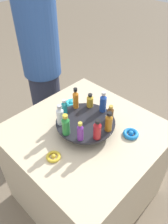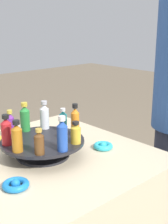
# 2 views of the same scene
# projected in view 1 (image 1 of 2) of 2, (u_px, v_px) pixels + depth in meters

# --- Properties ---
(ground_plane) EXTENTS (12.00, 12.00, 0.00)m
(ground_plane) POSITION_uv_depth(u_px,v_px,m) (85.00, 193.00, 1.76)
(ground_plane) COLOR #756651
(party_table) EXTENTS (0.84, 0.84, 0.72)m
(party_table) POSITION_uv_depth(u_px,v_px,m) (85.00, 166.00, 1.53)
(party_table) COLOR beige
(party_table) RESTS_ON ground_plane
(display_stand) EXTENTS (0.34, 0.34, 0.07)m
(display_stand) POSITION_uv_depth(u_px,v_px,m) (86.00, 124.00, 1.27)
(display_stand) COLOR black
(display_stand) RESTS_ON party_table
(bottle_clear) EXTENTS (0.04, 0.04, 0.13)m
(bottle_clear) POSITION_uv_depth(u_px,v_px,m) (60.00, 115.00, 1.20)
(bottle_clear) COLOR silver
(bottle_clear) RESTS_ON display_stand
(bottle_green) EXTENTS (0.04, 0.04, 0.13)m
(bottle_green) POSITION_uv_depth(u_px,v_px,m) (66.00, 125.00, 1.14)
(bottle_green) COLOR #288438
(bottle_green) RESTS_ON display_stand
(bottle_purple) EXTENTS (0.03, 0.03, 0.12)m
(bottle_purple) POSITION_uv_depth(u_px,v_px,m) (80.00, 132.00, 1.11)
(bottle_purple) COLOR #702D93
(bottle_purple) RESTS_ON display_stand
(bottle_red) EXTENTS (0.04, 0.04, 0.12)m
(bottle_red) POSITION_uv_depth(u_px,v_px,m) (97.00, 130.00, 1.12)
(bottle_red) COLOR #B21E23
(bottle_red) RESTS_ON display_stand
(bottle_amber) EXTENTS (0.04, 0.04, 0.12)m
(bottle_amber) POSITION_uv_depth(u_px,v_px,m) (109.00, 122.00, 1.17)
(bottle_amber) COLOR #AD6B19
(bottle_amber) RESTS_ON display_stand
(bottle_brown) EXTENTS (0.04, 0.04, 0.10)m
(bottle_brown) POSITION_uv_depth(u_px,v_px,m) (110.00, 113.00, 1.24)
(bottle_brown) COLOR brown
(bottle_brown) RESTS_ON display_stand
(bottle_blue) EXTENTS (0.04, 0.04, 0.14)m
(bottle_blue) POSITION_uv_depth(u_px,v_px,m) (103.00, 102.00, 1.29)
(bottle_blue) COLOR #234CAD
(bottle_blue) RESTS_ON display_stand
(bottle_gold) EXTENTS (0.04, 0.04, 0.09)m
(bottle_gold) POSITION_uv_depth(u_px,v_px,m) (90.00, 101.00, 1.33)
(bottle_gold) COLOR gold
(bottle_gold) RESTS_ON display_stand
(bottle_orange) EXTENTS (0.04, 0.04, 0.14)m
(bottle_orange) POSITION_uv_depth(u_px,v_px,m) (76.00, 99.00, 1.31)
(bottle_orange) COLOR orange
(bottle_orange) RESTS_ON display_stand
(bottle_teal) EXTENTS (0.03, 0.03, 0.10)m
(bottle_teal) POSITION_uv_depth(u_px,v_px,m) (64.00, 107.00, 1.28)
(bottle_teal) COLOR teal
(bottle_teal) RESTS_ON display_stand
(ribbon_bow_gold) EXTENTS (0.08, 0.08, 0.02)m
(ribbon_bow_gold) POSITION_uv_depth(u_px,v_px,m) (53.00, 157.00, 1.14)
(ribbon_bow_gold) COLOR gold
(ribbon_bow_gold) RESTS_ON party_table
(ribbon_bow_blue) EXTENTS (0.09, 0.09, 0.03)m
(ribbon_bow_blue) POSITION_uv_depth(u_px,v_px,m) (131.00, 134.00, 1.26)
(ribbon_bow_blue) COLOR blue
(ribbon_bow_blue) RESTS_ON party_table
(ribbon_bow_teal) EXTENTS (0.08, 0.08, 0.03)m
(ribbon_bow_teal) POSITION_uv_depth(u_px,v_px,m) (72.00, 103.00, 1.48)
(ribbon_bow_teal) COLOR #2DB7CC
(ribbon_bow_teal) RESTS_ON party_table
(person_figure) EXTENTS (0.30, 0.30, 1.77)m
(person_figure) POSITION_uv_depth(u_px,v_px,m) (41.00, 55.00, 1.68)
(person_figure) COLOR #282D42
(person_figure) RESTS_ON ground_plane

